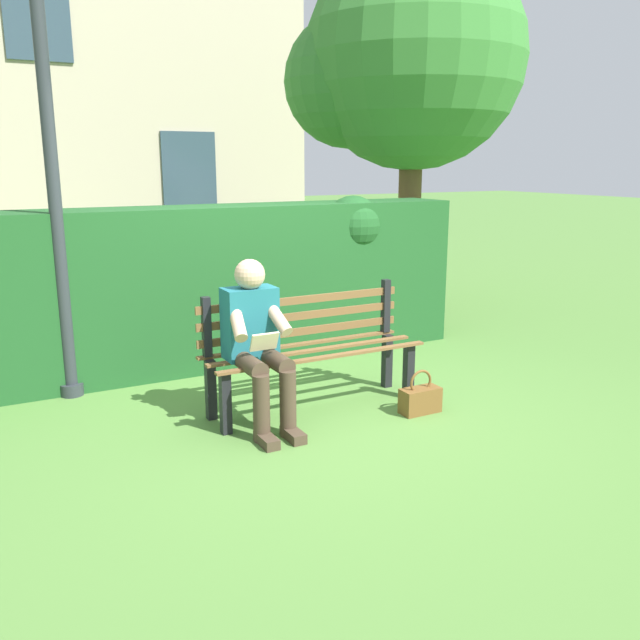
{
  "coord_description": "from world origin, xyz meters",
  "views": [
    {
      "loc": [
        2.27,
        4.36,
        1.87
      ],
      "look_at": [
        0.0,
        0.1,
        0.73
      ],
      "focal_mm": 37.39,
      "sensor_mm": 36.0,
      "label": 1
    }
  ],
  "objects_px": {
    "park_bench": "(309,348)",
    "person_seated": "(257,339)",
    "lamp_post": "(51,155)",
    "tree": "(402,63)",
    "handbag": "(420,399)"
  },
  "relations": [
    {
      "from": "park_bench",
      "to": "person_seated",
      "type": "height_order",
      "value": "person_seated"
    },
    {
      "from": "person_seated",
      "to": "lamp_post",
      "type": "bearing_deg",
      "value": -49.36
    },
    {
      "from": "tree",
      "to": "handbag",
      "type": "height_order",
      "value": "tree"
    },
    {
      "from": "park_bench",
      "to": "tree",
      "type": "relative_size",
      "value": 0.39
    },
    {
      "from": "park_bench",
      "to": "tree",
      "type": "xyz_separation_m",
      "value": [
        -2.69,
        -2.73,
        2.58
      ]
    },
    {
      "from": "person_seated",
      "to": "tree",
      "type": "height_order",
      "value": "tree"
    },
    {
      "from": "person_seated",
      "to": "park_bench",
      "type": "bearing_deg",
      "value": -160.72
    },
    {
      "from": "park_bench",
      "to": "lamp_post",
      "type": "bearing_deg",
      "value": -34.52
    },
    {
      "from": "park_bench",
      "to": "lamp_post",
      "type": "height_order",
      "value": "lamp_post"
    },
    {
      "from": "tree",
      "to": "lamp_post",
      "type": "distance_m",
      "value": 4.75
    },
    {
      "from": "tree",
      "to": "lamp_post",
      "type": "bearing_deg",
      "value": 20.38
    },
    {
      "from": "tree",
      "to": "handbag",
      "type": "distance_m",
      "value": 4.85
    },
    {
      "from": "park_bench",
      "to": "tree",
      "type": "distance_m",
      "value": 4.62
    },
    {
      "from": "park_bench",
      "to": "handbag",
      "type": "relative_size",
      "value": 5.04
    },
    {
      "from": "tree",
      "to": "lamp_post",
      "type": "xyz_separation_m",
      "value": [
        4.32,
        1.61,
        -1.13
      ]
    }
  ]
}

